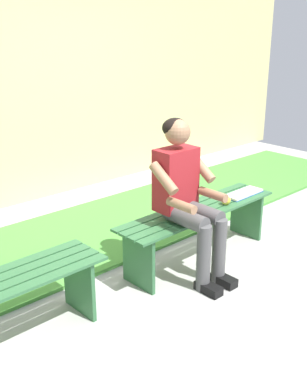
% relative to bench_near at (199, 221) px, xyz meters
% --- Properties ---
extents(ground_plane, '(10.00, 7.00, 0.04)m').
position_rel_bench_near_xyz_m(ground_plane, '(0.95, 1.00, -0.37)').
color(ground_plane, '#9E9E99').
extents(grass_strip, '(9.00, 1.39, 0.03)m').
position_rel_bench_near_xyz_m(grass_strip, '(0.95, -1.04, -0.34)').
color(grass_strip, '#478C38').
rests_on(grass_strip, ground).
extents(brick_wall, '(9.50, 0.24, 2.71)m').
position_rel_bench_near_xyz_m(brick_wall, '(0.50, -2.41, 1.01)').
color(brick_wall, '#D1C684').
rests_on(brick_wall, ground).
extents(bench_near, '(1.64, 0.41, 0.47)m').
position_rel_bench_near_xyz_m(bench_near, '(0.00, 0.00, 0.00)').
color(bench_near, '#2D6038').
rests_on(bench_near, ground).
extents(person_seated, '(0.50, 0.69, 1.27)m').
position_rel_bench_near_xyz_m(person_seated, '(0.27, 0.10, 0.35)').
color(person_seated, maroon).
rests_on(person_seated, ground).
extents(apple, '(0.08, 0.08, 0.08)m').
position_rel_bench_near_xyz_m(apple, '(-0.24, 0.09, 0.16)').
color(apple, gold).
rests_on(apple, bench_near).
extents(book_open, '(0.41, 0.16, 0.02)m').
position_rel_bench_near_xyz_m(book_open, '(-0.56, 0.04, 0.13)').
color(book_open, white).
rests_on(book_open, bench_near).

